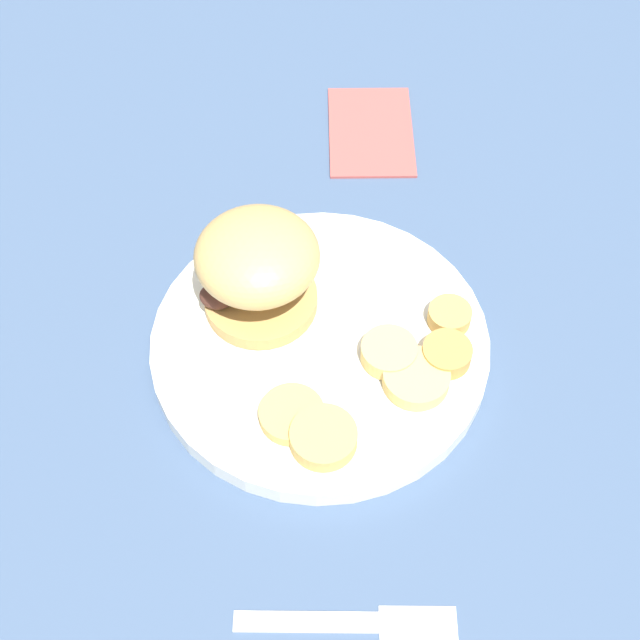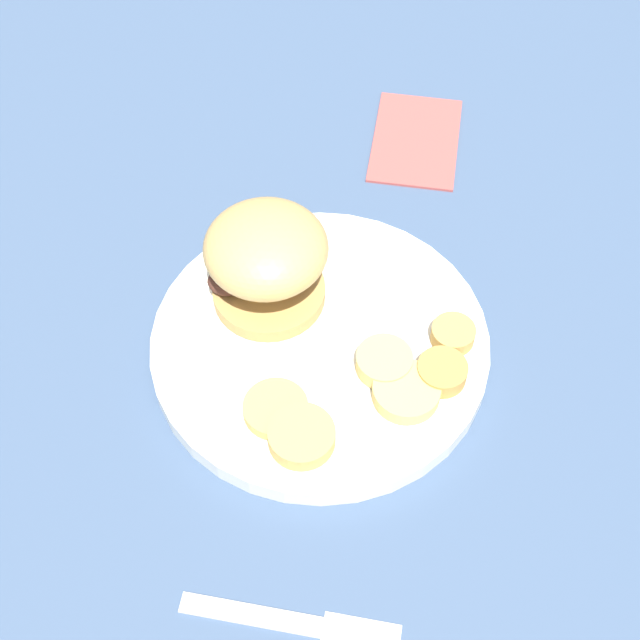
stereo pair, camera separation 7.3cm
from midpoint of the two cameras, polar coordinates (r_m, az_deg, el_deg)
name	(u,v)px [view 2 (the right image)]	position (r m, az deg, el deg)	size (l,w,h in m)	color
ground_plane	(320,351)	(0.77, 2.72, -2.19)	(4.00, 4.00, 0.00)	#3D5170
dinner_plate	(320,343)	(0.76, 2.75, -1.71)	(0.29, 0.29, 0.02)	white
sandwich	(265,258)	(0.73, -0.73, 3.80)	(0.10, 0.11, 0.09)	tan
potato_round_0	(406,391)	(0.72, 8.44, -4.76)	(0.05, 0.05, 0.01)	#DBB766
potato_round_1	(453,334)	(0.76, 11.26, -1.09)	(0.04, 0.04, 0.01)	tan
potato_round_2	(384,362)	(0.73, 6.98, -2.88)	(0.05, 0.05, 0.02)	#DBB766
potato_round_3	(442,372)	(0.73, 10.65, -3.50)	(0.04, 0.04, 0.02)	#BC8942
potato_round_4	(276,409)	(0.70, 0.10, -5.92)	(0.05, 0.05, 0.01)	tan
potato_round_5	(302,436)	(0.69, 1.85, -7.68)	(0.05, 0.05, 0.02)	tan
fork	(294,622)	(0.66, 1.61, -19.04)	(0.11, 0.14, 0.00)	silver
napkin	(416,139)	(0.94, 8.40, 11.26)	(0.13, 0.09, 0.01)	#B24C47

